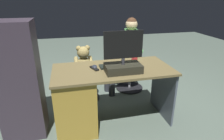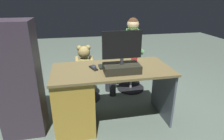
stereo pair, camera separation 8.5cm
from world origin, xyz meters
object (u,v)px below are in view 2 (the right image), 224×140
object	(u,v)px
desk	(83,96)
teddy_bear	(84,59)
tv_remote	(93,68)
keyboard	(116,66)
person	(127,50)
visitor_chair	(131,75)
cup	(134,59)
computer_mouse	(94,66)
office_chair_teddy	(86,82)
monitor	(122,62)

from	to	relation	value
desk	teddy_bear	bearing A→B (deg)	-96.57
desk	tv_remote	bearing A→B (deg)	-167.73
keyboard	person	distance (m)	0.80
visitor_chair	person	bearing A→B (deg)	13.32
visitor_chair	person	distance (m)	0.44
keyboard	cup	size ratio (longest dim) A/B	4.21
tv_remote	person	world-z (taller)	person
computer_mouse	office_chair_teddy	world-z (taller)	computer_mouse
tv_remote	computer_mouse	bearing A→B (deg)	-125.73
desk	visitor_chair	size ratio (longest dim) A/B	3.01
tv_remote	office_chair_teddy	xyz separation A→B (m)	(0.07, -0.59, -0.45)
keyboard	monitor	bearing A→B (deg)	96.56
keyboard	teddy_bear	bearing A→B (deg)	-58.85
visitor_chair	teddy_bear	bearing A→B (deg)	12.41
computer_mouse	tv_remote	bearing A→B (deg)	74.72
monitor	visitor_chair	world-z (taller)	monitor
computer_mouse	visitor_chair	bearing A→B (deg)	-132.94
tv_remote	person	bearing A→B (deg)	-149.76
tv_remote	visitor_chair	xyz separation A→B (m)	(-0.70, -0.77, -0.46)
cup	visitor_chair	world-z (taller)	cup
keyboard	cup	bearing A→B (deg)	-163.61
keyboard	office_chair_teddy	world-z (taller)	keyboard
computer_mouse	person	bearing A→B (deg)	-130.04
computer_mouse	person	size ratio (longest dim) A/B	0.08
computer_mouse	cup	size ratio (longest dim) A/B	0.96
desk	computer_mouse	size ratio (longest dim) A/B	14.41
keyboard	person	size ratio (longest dim) A/B	0.35
computer_mouse	person	world-z (taller)	person
monitor	teddy_bear	size ratio (longest dim) A/B	1.16
tv_remote	teddy_bear	world-z (taller)	teddy_bear
desk	teddy_bear	distance (m)	0.69
cup	visitor_chair	bearing A→B (deg)	-104.79
person	visitor_chair	bearing A→B (deg)	-166.68
cup	desk	bearing A→B (deg)	10.78
computer_mouse	office_chair_teddy	size ratio (longest dim) A/B	0.21
visitor_chair	monitor	bearing A→B (deg)	66.50
computer_mouse	visitor_chair	distance (m)	1.12
monitor	teddy_bear	world-z (taller)	monitor
cup	teddy_bear	xyz separation A→B (m)	(0.59, -0.51, -0.12)
desk	keyboard	xyz separation A→B (m)	(-0.42, -0.06, 0.34)
keyboard	visitor_chair	world-z (taller)	keyboard
keyboard	visitor_chair	size ratio (longest dim) A/B	0.91
cup	keyboard	bearing A→B (deg)	16.39
cup	computer_mouse	bearing A→B (deg)	7.41
monitor	office_chair_teddy	size ratio (longest dim) A/B	0.99
monitor	person	distance (m)	0.97
monitor	teddy_bear	distance (m)	0.86
monitor	person	bearing A→B (deg)	-109.38
desk	person	xyz separation A→B (m)	(-0.76, -0.78, 0.31)
desk	keyboard	distance (m)	0.55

